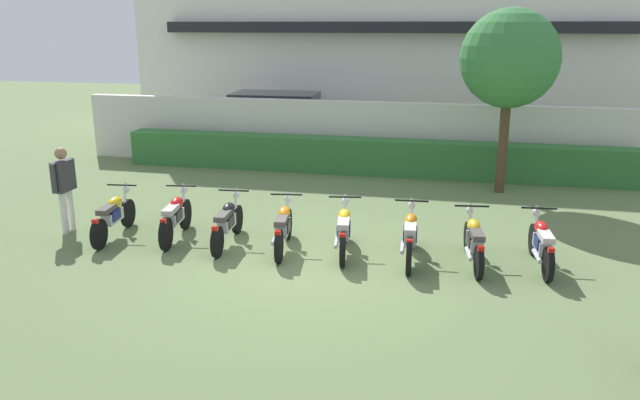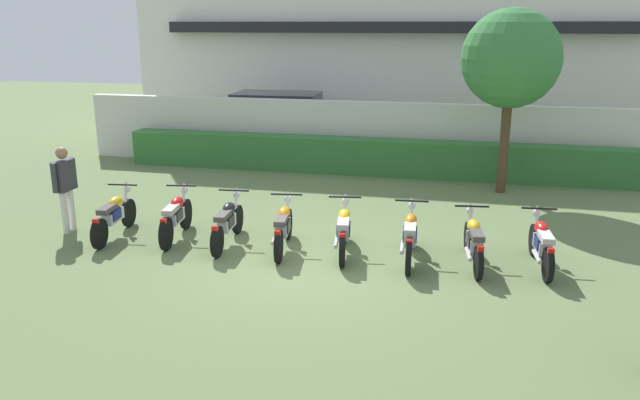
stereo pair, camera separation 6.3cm
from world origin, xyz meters
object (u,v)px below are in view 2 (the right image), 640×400
Objects in this scene: motorcycle_in_row_4 at (344,230)px; motorcycle_in_row_5 at (410,236)px; motorcycle_in_row_6 at (474,241)px; motorcycle_in_row_3 at (283,227)px; motorcycle_in_row_2 at (227,222)px; tree_near_inspector at (511,59)px; motorcycle_in_row_7 at (542,243)px; parked_car at (282,122)px; inspector_person at (65,182)px; motorcycle_in_row_0 at (114,215)px; motorcycle_in_row_1 at (176,216)px.

motorcycle_in_row_5 is (1.20, -0.08, 0.01)m from motorcycle_in_row_4.
motorcycle_in_row_5 is 1.05× the size of motorcycle_in_row_6.
motorcycle_in_row_5 reaches higher than motorcycle_in_row_3.
motorcycle_in_row_2 is 1.05× the size of motorcycle_in_row_6.
tree_near_inspector is 7.81m from motorcycle_in_row_2.
motorcycle_in_row_7 reaches higher than motorcycle_in_row_2.
parked_car is 2.39× the size of motorcycle_in_row_2.
tree_near_inspector is 10.23m from inspector_person.
motorcycle_in_row_0 is at bearing 86.64° from motorcycle_in_row_7.
motorcycle_in_row_5 reaches higher than motorcycle_in_row_0.
motorcycle_in_row_0 is (-0.77, -9.02, -0.50)m from parked_car.
inspector_person is (-1.07, 0.10, 0.59)m from motorcycle_in_row_0.
motorcycle_in_row_5 is (4.51, -0.15, 0.01)m from motorcycle_in_row_1.
motorcycle_in_row_4 reaches higher than motorcycle_in_row_6.
motorcycle_in_row_0 is at bearing 87.80° from motorcycle_in_row_2.
motorcycle_in_row_0 is 1.23m from inspector_person.
motorcycle_in_row_3 is 1.08× the size of inspector_person.
tree_near_inspector is 7.15m from motorcycle_in_row_3.
motorcycle_in_row_0 reaches higher than motorcycle_in_row_7.
motorcycle_in_row_2 is at bearing 81.63° from motorcycle_in_row_4.
motorcycle_in_row_3 is 3.40m from motorcycle_in_row_6.
motorcycle_in_row_6 is (-0.71, -5.14, -2.79)m from tree_near_inspector.
motorcycle_in_row_3 is 1.12m from motorcycle_in_row_4.
motorcycle_in_row_6 is at bearing -58.55° from parked_car.
motorcycle_in_row_3 is 4.53m from inspector_person.
parked_car is at bearing 26.68° from motorcycle_in_row_6.
parked_car is 9.06m from motorcycle_in_row_0.
motorcycle_in_row_6 is at bearing -95.25° from motorcycle_in_row_2.
motorcycle_in_row_2 is 0.99× the size of motorcycle_in_row_5.
motorcycle_in_row_7 is (7.18, -8.84, -0.50)m from parked_car.
motorcycle_in_row_3 is at bearing -97.41° from motorcycle_in_row_2.
motorcycle_in_row_4 is at bearing 81.38° from motorcycle_in_row_6.
motorcycle_in_row_3 is at bearing -0.68° from inspector_person.
motorcycle_in_row_5 reaches higher than motorcycle_in_row_7.
motorcycle_in_row_2 is 3.43m from motorcycle_in_row_5.
motorcycle_in_row_0 is 5.73m from motorcycle_in_row_5.
motorcycle_in_row_4 is 1.20m from motorcycle_in_row_5.
tree_near_inspector is 2.29× the size of motorcycle_in_row_0.
motorcycle_in_row_1 is 3.32m from motorcycle_in_row_4.
motorcycle_in_row_0 is at bearing -5.46° from inspector_person.
motorcycle_in_row_3 reaches higher than motorcycle_in_row_2.
motorcycle_in_row_1 is at bearing 80.24° from motorcycle_in_row_4.
parked_car reaches higher than motorcycle_in_row_7.
tree_near_inspector is 2.28× the size of motorcycle_in_row_5.
motorcycle_in_row_4 is (3.77, -8.91, -0.49)m from parked_car.
motorcycle_in_row_0 is 6.82m from motorcycle_in_row_6.
motorcycle_in_row_4 is 3.41m from motorcycle_in_row_7.
motorcycle_in_row_2 is at bearing 85.21° from motorcycle_in_row_5.
motorcycle_in_row_3 reaches higher than motorcycle_in_row_0.
inspector_person is at bearing 83.66° from motorcycle_in_row_1.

